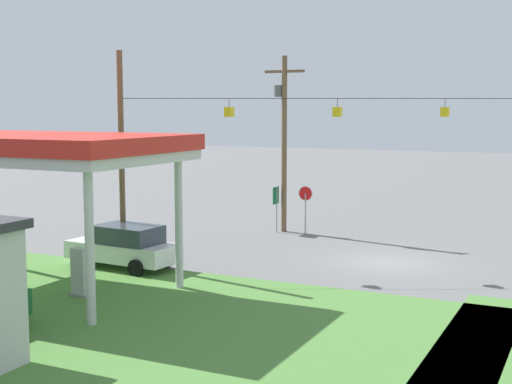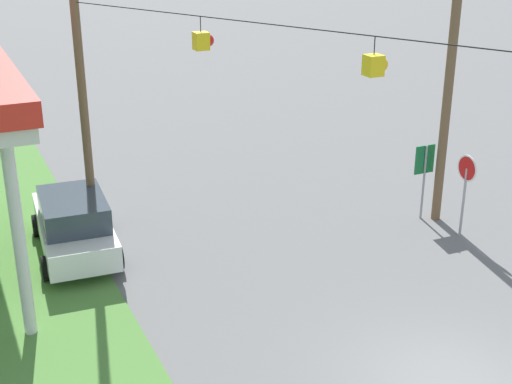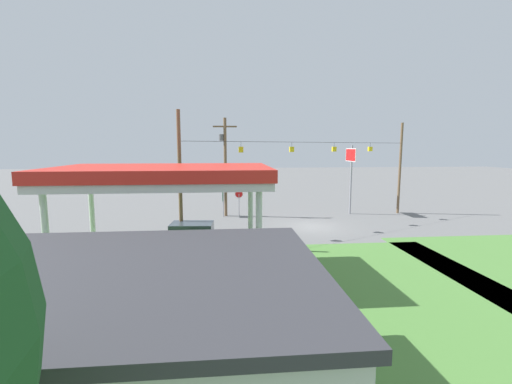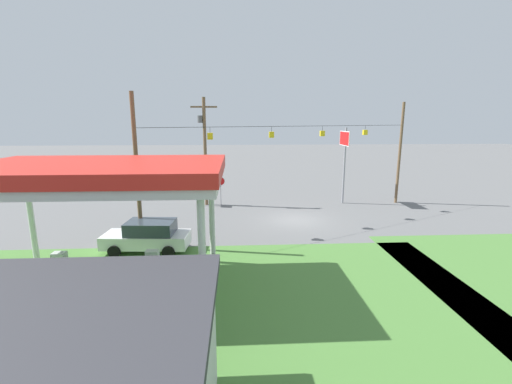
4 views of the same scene
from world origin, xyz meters
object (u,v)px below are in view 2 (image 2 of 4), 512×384
Objects in this scene: car_at_pumps_front at (74,223)px; utility_pole_main at (450,56)px; stop_sign_roadside at (466,178)px; route_sign at (424,167)px.

utility_pole_main is at bearing -97.88° from car_at_pumps_front.
stop_sign_roadside is at bearing -104.36° from car_at_pumps_front.
utility_pole_main reaches higher than stop_sign_roadside.
route_sign is 3.46m from utility_pole_main.
route_sign is (1.52, 0.33, -0.10)m from stop_sign_roadside.
route_sign is at bearing 60.89° from utility_pole_main.
car_at_pumps_front is 2.02× the size of route_sign.
stop_sign_roadside is 3.56m from utility_pole_main.
route_sign is 0.26× the size of utility_pole_main.
route_sign is at bearing -167.58° from stop_sign_roadside.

